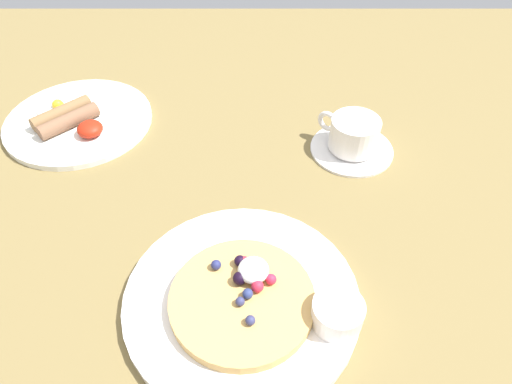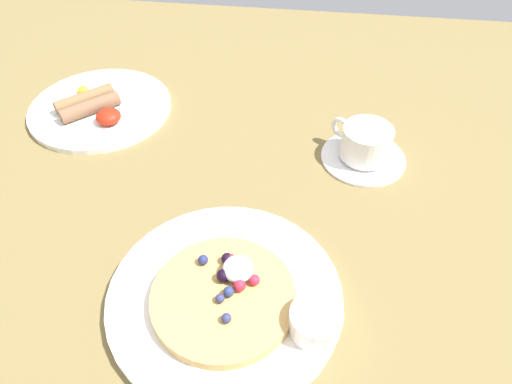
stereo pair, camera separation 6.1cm
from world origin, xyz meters
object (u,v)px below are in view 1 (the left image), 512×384
pancake_plate (241,299)px  coffee_saucer (351,148)px  syrup_ramekin (337,313)px  coffee_cup (353,133)px  breakfast_plate (78,121)px

pancake_plate → coffee_saucer: bearing=58.7°
syrup_ramekin → coffee_cup: bearing=78.7°
breakfast_plate → coffee_cup: size_ratio=2.64×
pancake_plate → coffee_cup: bearing=58.9°
pancake_plate → coffee_saucer: 33.12cm
coffee_saucer → pancake_plate: bearing=-121.3°
syrup_ramekin → coffee_saucer: bearing=78.4°
pancake_plate → syrup_ramekin: size_ratio=4.79×
breakfast_plate → coffee_saucer: size_ratio=1.87×
syrup_ramekin → coffee_cup: coffee_cup is taller
syrup_ramekin → breakfast_plate: (-39.73, 38.89, -2.50)cm
breakfast_plate → coffee_cup: bearing=-8.9°
pancake_plate → syrup_ramekin: 11.48cm
pancake_plate → syrup_ramekin: bearing=-17.0°
syrup_ramekin → breakfast_plate: syrup_ramekin is taller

